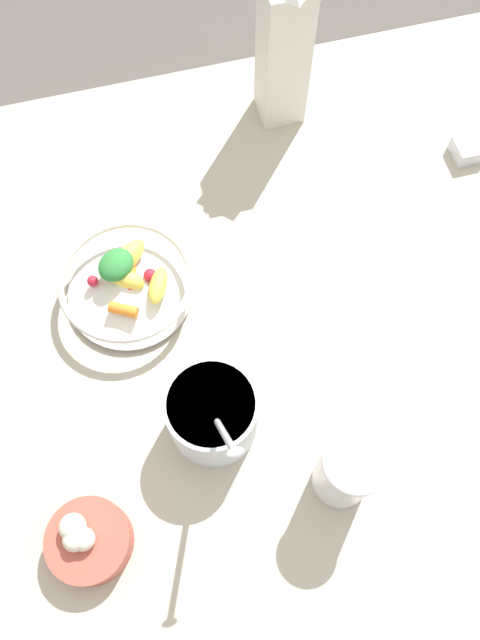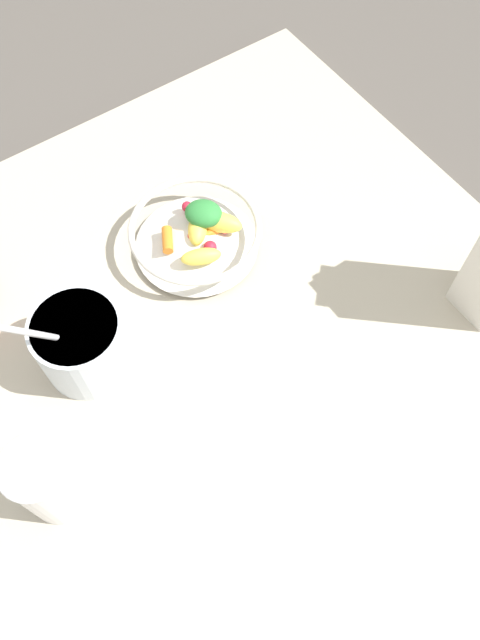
# 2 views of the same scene
# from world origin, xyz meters

# --- Properties ---
(ground_plane) EXTENTS (6.00, 6.00, 0.00)m
(ground_plane) POSITION_xyz_m (0.00, 0.00, 0.00)
(ground_plane) COLOR #4C4742
(countertop) EXTENTS (1.09, 1.09, 0.04)m
(countertop) POSITION_xyz_m (0.00, 0.00, 0.02)
(countertop) COLOR #B2A893
(countertop) RESTS_ON ground_plane
(fruit_bowl) EXTENTS (0.19, 0.19, 0.08)m
(fruit_bowl) POSITION_xyz_m (-0.13, -0.21, 0.07)
(fruit_bowl) COLOR silver
(fruit_bowl) RESTS_ON countertop
(yogurt_tub) EXTENTS (0.16, 0.12, 0.23)m
(yogurt_tub) POSITION_xyz_m (0.09, -0.14, 0.09)
(yogurt_tub) COLOR silver
(yogurt_tub) RESTS_ON countertop
(drinking_cup) EXTENTS (0.08, 0.08, 0.13)m
(drinking_cup) POSITION_xyz_m (0.21, -0.00, 0.10)
(drinking_cup) COLOR white
(drinking_cup) RESTS_ON countertop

